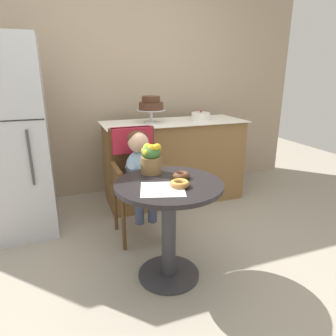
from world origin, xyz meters
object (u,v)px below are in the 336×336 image
Objects in this scene: donut_mid at (181,175)px; donut_front at (180,183)px; flower_vase at (151,158)px; refrigerator at (9,141)px; wicker_chair at (135,165)px; seated_child at (140,166)px; round_layer_cake at (201,116)px; cafe_table at (169,212)px; tiered_cake_stand at (151,105)px.

donut_front is at bearing -116.14° from donut_mid.
donut_mid is 0.26m from flower_vase.
flower_vase is 1.32m from refrigerator.
wicker_chair is at bearing -20.87° from refrigerator.
seated_child is 1.15m from refrigerator.
wicker_chair is at bearing -148.03° from round_layer_cake.
flower_vase is 0.13× the size of refrigerator.
donut_mid is (0.11, 0.05, 0.24)m from cafe_table.
tiered_cake_stand is at bearing 81.81° from donut_mid.
cafe_table is 1.45m from tiered_cake_stand.
flower_vase is (-0.00, -0.48, 0.19)m from wicker_chair.
tiered_cake_stand is at bearing 178.08° from round_layer_cake.
cafe_table is 0.26m from donut_mid.
round_layer_cake reaches higher than donut_mid.
donut_mid is at bearing 23.90° from cafe_table.
flower_vase is (-0.05, 0.23, 0.32)m from cafe_table.
round_layer_cake is at bearing 49.15° from flower_vase.
donut_front is (0.08, -0.66, 0.06)m from seated_child.
tiered_cake_stand reaches higher than cafe_table.
donut_mid is (0.15, -0.51, 0.07)m from seated_child.
tiered_cake_stand is (0.18, 1.25, 0.34)m from donut_mid.
cafe_table is 1.56m from refrigerator.
seated_child reaches higher than cafe_table.
round_layer_cake is (0.91, 1.05, 0.11)m from flower_vase.
cafe_table is 0.73m from wicker_chair.
refrigerator is at bearing 153.35° from wicker_chair.
flower_vase reaches higher than donut_mid.
round_layer_cake is (0.86, 1.28, 0.43)m from cafe_table.
tiered_cake_stand reaches higher than donut_mid.
round_layer_cake reaches higher than seated_child.
wicker_chair is 3.18× the size of tiered_cake_stand.
cafe_table is 0.25m from donut_front.
flower_vase reaches higher than cafe_table.
seated_child is 3.33× the size of flower_vase.
seated_child is at bearing 106.75° from donut_mid.
donut_front is 0.59× the size of flower_vase.
round_layer_cake is at bearing 56.19° from cafe_table.
tiered_cake_stand is at bearing 8.50° from refrigerator.
refrigerator reaches higher than tiered_cake_stand.
wicker_chair is at bearing 103.00° from donut_mid.
seated_child is at bearing -114.37° from tiered_cake_stand.
wicker_chair is at bearing 89.63° from flower_vase.
tiered_cake_stand reaches higher than seated_child.
wicker_chair is 0.56× the size of refrigerator.
seated_child is 1.18m from round_layer_cake.
seated_child is 3.52× the size of round_layer_cake.
donut_mid is (0.07, 0.14, 0.00)m from donut_front.
wicker_chair is 8.03× the size of donut_mid.
refrigerator is at bearing 132.37° from donut_front.
wicker_chair is 1.31× the size of seated_child.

